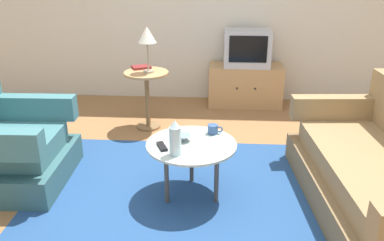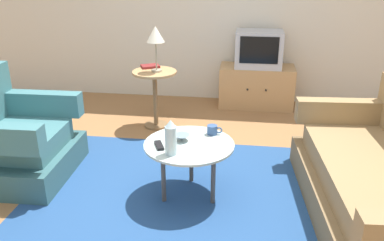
{
  "view_description": "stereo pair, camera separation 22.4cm",
  "coord_description": "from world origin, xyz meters",
  "px_view_note": "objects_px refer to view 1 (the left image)",
  "views": [
    {
      "loc": [
        0.19,
        -2.83,
        1.8
      ],
      "look_at": [
        0.0,
        0.23,
        0.55
      ],
      "focal_mm": 37.65,
      "sensor_mm": 36.0,
      "label": 1
    },
    {
      "loc": [
        0.42,
        -2.8,
        1.8
      ],
      "look_at": [
        0.0,
        0.23,
        0.55
      ],
      "focal_mm": 37.65,
      "sensor_mm": 36.0,
      "label": 2
    }
  ],
  "objects_px": {
    "armchair": "(9,148)",
    "tv_stand": "(245,85)",
    "tv_remote_dark": "(162,146)",
    "side_table": "(147,88)",
    "couch": "(383,178)",
    "table_lamp": "(147,36)",
    "book": "(141,67)",
    "television": "(247,48)",
    "bowl": "(183,138)",
    "vase": "(175,138)",
    "coffee_table": "(191,149)",
    "mug": "(213,129)"
  },
  "relations": [
    {
      "from": "bowl",
      "to": "book",
      "type": "xyz_separation_m",
      "value": [
        -0.59,
        1.47,
        0.17
      ]
    },
    {
      "from": "armchair",
      "to": "book",
      "type": "distance_m",
      "value": 1.68
    },
    {
      "from": "couch",
      "to": "tv_remote_dark",
      "type": "bearing_deg",
      "value": 83.86
    },
    {
      "from": "television",
      "to": "book",
      "type": "height_order",
      "value": "television"
    },
    {
      "from": "television",
      "to": "mug",
      "type": "height_order",
      "value": "television"
    },
    {
      "from": "book",
      "to": "bowl",
      "type": "bearing_deg",
      "value": -94.85
    },
    {
      "from": "tv_stand",
      "to": "tv_remote_dark",
      "type": "height_order",
      "value": "tv_stand"
    },
    {
      "from": "couch",
      "to": "television",
      "type": "height_order",
      "value": "television"
    },
    {
      "from": "couch",
      "to": "television",
      "type": "bearing_deg",
      "value": 16.42
    },
    {
      "from": "coffee_table",
      "to": "vase",
      "type": "distance_m",
      "value": 0.28
    },
    {
      "from": "tv_stand",
      "to": "vase",
      "type": "distance_m",
      "value": 2.5
    },
    {
      "from": "coffee_table",
      "to": "table_lamp",
      "type": "distance_m",
      "value": 1.58
    },
    {
      "from": "coffee_table",
      "to": "table_lamp",
      "type": "xyz_separation_m",
      "value": [
        -0.55,
        1.35,
        0.62
      ]
    },
    {
      "from": "bowl",
      "to": "tv_remote_dark",
      "type": "xyz_separation_m",
      "value": [
        -0.15,
        -0.13,
        -0.01
      ]
    },
    {
      "from": "armchair",
      "to": "side_table",
      "type": "xyz_separation_m",
      "value": [
        0.97,
        1.23,
        0.15
      ]
    },
    {
      "from": "tv_stand",
      "to": "vase",
      "type": "relative_size",
      "value": 3.46
    },
    {
      "from": "side_table",
      "to": "book",
      "type": "bearing_deg",
      "value": 118.06
    },
    {
      "from": "couch",
      "to": "bowl",
      "type": "relative_size",
      "value": 14.56
    },
    {
      "from": "bowl",
      "to": "book",
      "type": "height_order",
      "value": "book"
    },
    {
      "from": "television",
      "to": "tv_remote_dark",
      "type": "height_order",
      "value": "television"
    },
    {
      "from": "side_table",
      "to": "bowl",
      "type": "xyz_separation_m",
      "value": [
        0.51,
        -1.32,
        0.02
      ]
    },
    {
      "from": "couch",
      "to": "armchair",
      "type": "bearing_deg",
      "value": 80.54
    },
    {
      "from": "table_lamp",
      "to": "couch",
      "type": "bearing_deg",
      "value": -37.32
    },
    {
      "from": "mug",
      "to": "vase",
      "type": "bearing_deg",
      "value": -124.31
    },
    {
      "from": "vase",
      "to": "tv_remote_dark",
      "type": "xyz_separation_m",
      "value": [
        -0.11,
        0.11,
        -0.12
      ]
    },
    {
      "from": "tv_stand",
      "to": "bowl",
      "type": "xyz_separation_m",
      "value": [
        -0.62,
        -2.15,
        0.22
      ]
    },
    {
      "from": "side_table",
      "to": "couch",
      "type": "bearing_deg",
      "value": -37.12
    },
    {
      "from": "television",
      "to": "vase",
      "type": "xyz_separation_m",
      "value": [
        -0.65,
        -2.38,
        -0.16
      ]
    },
    {
      "from": "couch",
      "to": "mug",
      "type": "relative_size",
      "value": 15.48
    },
    {
      "from": "tv_stand",
      "to": "bowl",
      "type": "height_order",
      "value": "tv_stand"
    },
    {
      "from": "couch",
      "to": "tv_stand",
      "type": "xyz_separation_m",
      "value": [
        -0.87,
        2.34,
        -0.03
      ]
    },
    {
      "from": "vase",
      "to": "book",
      "type": "distance_m",
      "value": 1.8
    },
    {
      "from": "table_lamp",
      "to": "book",
      "type": "relative_size",
      "value": 2.01
    },
    {
      "from": "television",
      "to": "vase",
      "type": "bearing_deg",
      "value": -105.37
    },
    {
      "from": "television",
      "to": "table_lamp",
      "type": "height_order",
      "value": "table_lamp"
    },
    {
      "from": "armchair",
      "to": "mug",
      "type": "distance_m",
      "value": 1.72
    },
    {
      "from": "armchair",
      "to": "tv_stand",
      "type": "relative_size",
      "value": 1.02
    },
    {
      "from": "couch",
      "to": "book",
      "type": "xyz_separation_m",
      "value": [
        -2.08,
        1.66,
        0.37
      ]
    },
    {
      "from": "coffee_table",
      "to": "table_lamp",
      "type": "bearing_deg",
      "value": 112.09
    },
    {
      "from": "television",
      "to": "tv_remote_dark",
      "type": "bearing_deg",
      "value": -108.66
    },
    {
      "from": "mug",
      "to": "tv_stand",
      "type": "bearing_deg",
      "value": 79.07
    },
    {
      "from": "television",
      "to": "table_lamp",
      "type": "distance_m",
      "value": 1.4
    },
    {
      "from": "television",
      "to": "armchair",
      "type": "bearing_deg",
      "value": -135.71
    },
    {
      "from": "tv_stand",
      "to": "side_table",
      "type": "bearing_deg",
      "value": -143.6
    },
    {
      "from": "side_table",
      "to": "table_lamp",
      "type": "relative_size",
      "value": 1.33
    },
    {
      "from": "book",
      "to": "mug",
      "type": "bearing_deg",
      "value": -84.82
    },
    {
      "from": "vase",
      "to": "mug",
      "type": "relative_size",
      "value": 2.15
    },
    {
      "from": "armchair",
      "to": "coffee_table",
      "type": "height_order",
      "value": "armchair"
    },
    {
      "from": "book",
      "to": "television",
      "type": "bearing_deg",
      "value": 2.07
    },
    {
      "from": "side_table",
      "to": "television",
      "type": "relative_size",
      "value": 1.14
    }
  ]
}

